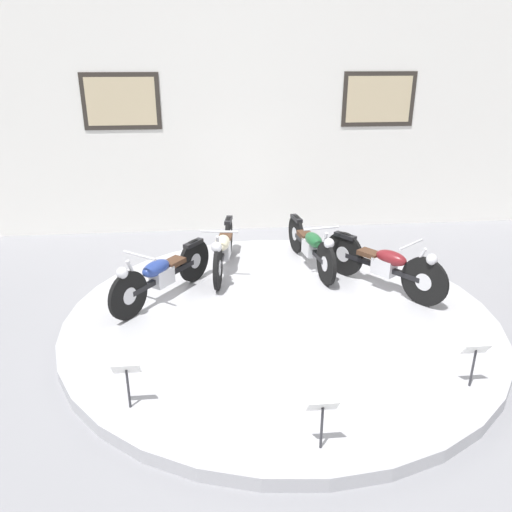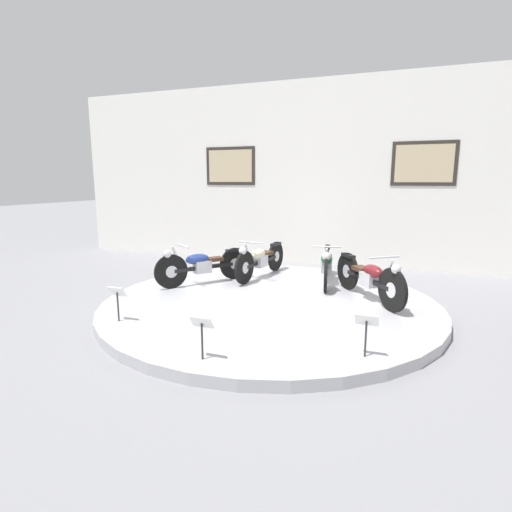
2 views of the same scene
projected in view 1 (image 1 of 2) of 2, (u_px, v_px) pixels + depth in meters
ground_plane at (280, 323)px, 6.61m from camera, size 60.00×60.00×0.00m
display_platform at (280, 318)px, 6.58m from camera, size 5.56×5.56×0.15m
back_wall at (252, 112)px, 9.42m from camera, size 14.00×0.22×4.56m
motorcycle_blue at (161, 273)px, 6.78m from camera, size 1.24×1.62×0.80m
motorcycle_cream at (223, 248)px, 7.68m from camera, size 0.54×1.98×0.80m
motorcycle_green at (311, 245)px, 7.80m from camera, size 0.54×1.97×0.80m
motorcycle_maroon at (384, 264)px, 7.06m from camera, size 1.26×1.66×0.82m
info_placard_front_left at (127, 375)px, 4.66m from camera, size 0.26×0.11×0.51m
info_placard_front_centre at (323, 413)px, 4.17m from camera, size 0.26×0.11×0.51m
info_placard_front_right at (475, 355)px, 4.97m from camera, size 0.26×0.11×0.51m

